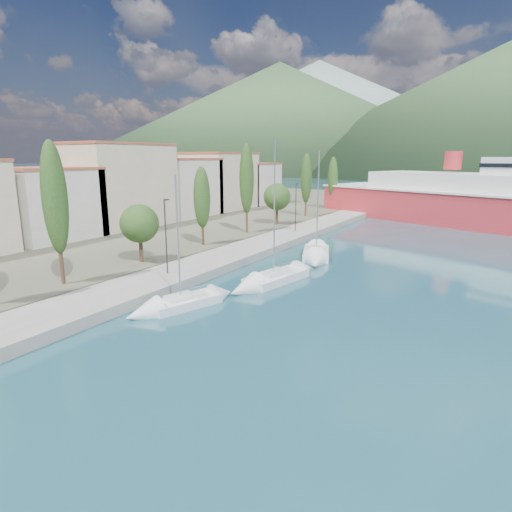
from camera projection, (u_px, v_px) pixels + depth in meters
The scene contains 10 objects.
ground at pixel (450, 195), 118.83m from camera, with size 1400.00×1400.00×0.00m, color #204D5B.
quay at pixel (240, 253), 44.45m from camera, with size 5.00×88.00×0.80m, color gray.
land_strip at pixel (82, 217), 71.73m from camera, with size 70.00×148.00×0.70m, color #565644.
town_buildings at pixel (150, 188), 63.85m from camera, with size 9.20×69.20×11.30m.
tree_row at pixel (231, 194), 50.57m from camera, with size 3.82×63.98×11.09m.
lamp_posts at pixel (171, 233), 34.87m from camera, with size 0.15×47.17×6.06m.
sailboat_near at pixel (163, 308), 28.48m from camera, with size 4.06×7.13×9.82m.
sailboat_mid at pixel (260, 284), 33.93m from camera, with size 3.80×8.84×12.34m.
sailboat_far at pixel (316, 258), 42.41m from camera, with size 5.26×8.32×11.68m.
ferry at pixel (505, 204), 61.40m from camera, with size 59.14×32.24×11.62m.
Camera 1 is at (14.53, -10.48, 10.08)m, focal length 30.00 mm.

